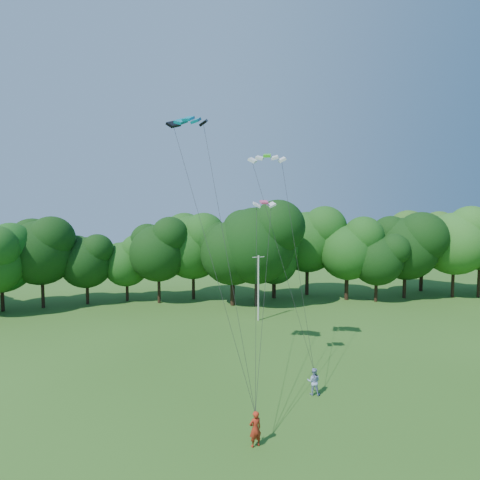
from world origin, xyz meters
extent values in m
cylinder|color=beige|center=(3.38, 27.06, 3.62)|extent=(0.18, 0.18, 7.24)
cube|color=beige|center=(3.38, 27.06, 7.06)|extent=(1.41, 0.51, 0.08)
imported|color=#A92915|center=(-1.03, 5.08, 0.93)|extent=(0.78, 0.63, 1.85)
imported|color=#91A2C9|center=(3.75, 9.89, 0.89)|extent=(1.04, 0.93, 1.78)
cube|color=#047791|center=(-4.18, 13.13, 18.25)|extent=(2.91, 2.02, 0.60)
cube|color=#3ED11F|center=(1.63, 14.84, 16.16)|extent=(2.96, 1.88, 0.46)
cube|color=#DA3C71|center=(0.92, 12.49, 12.63)|extent=(1.55, 0.76, 0.30)
cylinder|color=#332314|center=(-26.51, 35.23, 2.19)|extent=(0.47, 0.47, 4.38)
ellipsoid|color=#154614|center=(-26.51, 35.23, 7.97)|extent=(8.76, 8.76, 9.56)
cylinder|color=#2F2212|center=(4.28, 33.31, 2.66)|extent=(0.51, 0.51, 5.32)
ellipsoid|color=black|center=(4.28, 33.31, 9.67)|extent=(10.64, 10.64, 11.61)
cylinder|color=#311D13|center=(30.90, 38.92, 2.23)|extent=(0.50, 0.50, 4.46)
ellipsoid|color=#285219|center=(30.90, 38.92, 8.11)|extent=(8.92, 8.92, 9.73)
camera|label=1|loc=(-4.38, -12.89, 11.90)|focal=28.00mm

